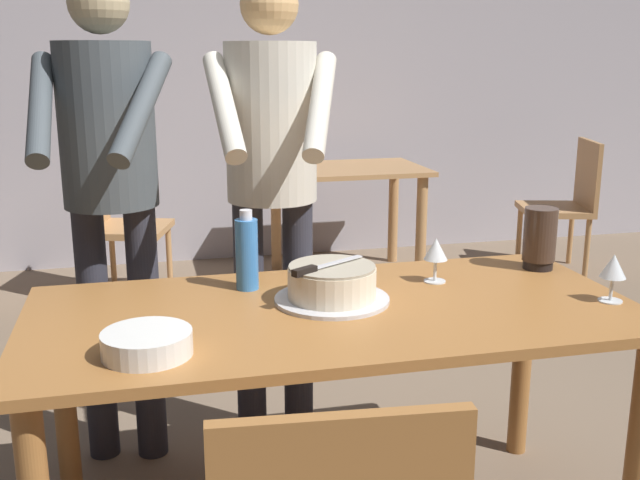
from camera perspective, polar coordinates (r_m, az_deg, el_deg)
The scene contains 14 objects.
back_wall at distance 5.37m, azimuth -8.22°, elevation 12.81°, with size 10.00×0.12×2.70m, color #ADA8B2.
main_dining_table at distance 2.18m, azimuth 1.15°, elevation -7.88°, with size 1.75×0.82×0.75m.
cake_on_platter at distance 2.18m, azimuth 0.92°, elevation -3.45°, with size 0.34×0.34×0.11m.
cake_knife at distance 2.11m, azimuth -0.44°, elevation -2.19°, with size 0.24×0.16×0.02m.
plate_stack at distance 1.86m, azimuth -13.14°, elevation -7.73°, with size 0.22×0.22×0.06m.
wine_glass_near at distance 2.38m, azimuth 8.88°, elevation -0.81°, with size 0.08×0.08×0.14m.
wine_glass_far at distance 2.33m, azimuth 21.59°, elevation -2.00°, with size 0.08×0.08×0.14m.
water_bottle at distance 2.29m, azimuth -5.64°, elevation -1.00°, with size 0.07×0.07×0.25m.
hurricane_lamp at distance 2.61m, azimuth 16.51°, elevation 0.16°, with size 0.11×0.11×0.21m.
person_cutting_cake at distance 2.64m, azimuth -3.72°, elevation 5.73°, with size 0.46×0.57×1.72m.
person_standing_beside at distance 2.64m, azimuth -15.87°, elevation 5.20°, with size 0.46×0.57×1.72m.
background_table at distance 4.90m, azimuth 2.04°, elevation 3.73°, with size 1.00×0.70×0.74m.
background_chair_0 at distance 5.31m, azimuth 18.39°, elevation 2.89°, with size 0.54×0.54×0.90m.
background_chair_1 at distance 4.64m, azimuth -15.31°, elevation 1.57°, with size 0.55×0.55×0.90m.
Camera 1 is at (-0.52, -1.96, 1.46)m, focal length 41.69 mm.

